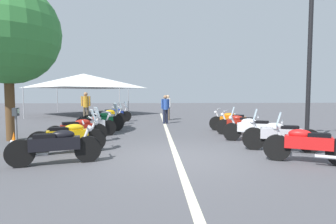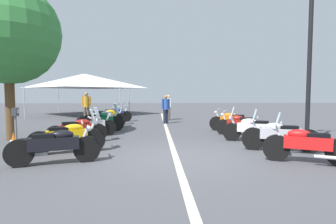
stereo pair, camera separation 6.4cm
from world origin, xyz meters
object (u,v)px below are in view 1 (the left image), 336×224
object	(u,v)px
event_tent	(84,81)
motorcycle_right_row_3	(240,124)
motorcycle_right_row_0	(307,144)
roadside_tree_0	(7,33)
motorcycle_right_row_4	(232,121)
motorcycle_left_row_6	(107,116)
motorcycle_right_row_2	(253,128)
motorcycle_left_row_2	(78,130)
parking_meter	(16,122)
bystander_2	(168,105)
motorcycle_left_row_1	(69,137)
motorcycle_left_row_4	(101,121)
bystander_0	(86,104)
traffic_cone_0	(14,143)
bystander_1	(165,107)
street_lamp_twin_globe	(310,39)
motorcycle_left_row_5	(103,118)
motorcycle_left_row_7	(114,114)
motorcycle_right_row_1	(280,135)
motorcycle_left_row_3	(91,125)

from	to	relation	value
event_tent	motorcycle_right_row_3	bearing A→B (deg)	-140.62
motorcycle_right_row_0	roadside_tree_0	distance (m)	10.04
motorcycle_right_row_0	motorcycle_right_row_4	bearing A→B (deg)	-61.33
motorcycle_left_row_6	motorcycle_right_row_4	world-z (taller)	motorcycle_left_row_6
motorcycle_left_row_6	motorcycle_right_row_2	world-z (taller)	motorcycle_right_row_2
motorcycle_left_row_2	parking_meter	bearing A→B (deg)	-153.53
event_tent	bystander_2	bearing A→B (deg)	-124.80
motorcycle_left_row_1	motorcycle_left_row_4	size ratio (longest dim) A/B	1.01
motorcycle_left_row_4	bystander_2	size ratio (longest dim) A/B	1.26
motorcycle_right_row_2	bystander_0	world-z (taller)	bystander_0
motorcycle_right_row_3	event_tent	size ratio (longest dim) A/B	0.26
parking_meter	traffic_cone_0	xyz separation A→B (m)	(0.21, 0.18, -0.61)
roadside_tree_0	bystander_1	bearing A→B (deg)	-48.48
parking_meter	bystander_1	size ratio (longest dim) A/B	0.82
street_lamp_twin_globe	bystander_0	world-z (taller)	street_lamp_twin_globe
motorcycle_left_row_2	bystander_0	xyz separation A→B (m)	(6.93, 1.45, 0.56)
motorcycle_left_row_1	bystander_0	xyz separation A→B (m)	(8.42, 1.60, 0.56)
bystander_0	motorcycle_left_row_5	bearing A→B (deg)	-159.52
motorcycle_left_row_7	motorcycle_left_row_4	bearing A→B (deg)	-107.32
motorcycle_left_row_7	motorcycle_right_row_3	bearing A→B (deg)	-61.42
motorcycle_left_row_7	roadside_tree_0	world-z (taller)	roadside_tree_0
roadside_tree_0	motorcycle_right_row_1	bearing A→B (deg)	-104.51
roadside_tree_0	motorcycle_right_row_4	bearing A→B (deg)	-77.61
motorcycle_left_row_3	motorcycle_right_row_2	xyz separation A→B (m)	(-1.32, -5.89, 0.01)
motorcycle_right_row_3	street_lamp_twin_globe	xyz separation A→B (m)	(-1.75, -1.71, 3.01)
bystander_0	motorcycle_left_row_6	bearing A→B (deg)	-144.01
motorcycle_left_row_1	parking_meter	distance (m)	1.42
motorcycle_left_row_4	parking_meter	bearing A→B (deg)	-131.39
parking_meter	bystander_1	world-z (taller)	bystander_1
motorcycle_left_row_5	roadside_tree_0	distance (m)	5.33
motorcycle_left_row_1	motorcycle_left_row_6	size ratio (longest dim) A/B	0.97
bystander_1	motorcycle_left_row_2	bearing A→B (deg)	-60.17
motorcycle_left_row_2	motorcycle_left_row_3	distance (m)	1.36
motorcycle_left_row_1	motorcycle_left_row_6	world-z (taller)	motorcycle_left_row_1
parking_meter	traffic_cone_0	bearing A→B (deg)	126.61
motorcycle_right_row_1	bystander_0	distance (m)	11.40
motorcycle_right_row_3	parking_meter	xyz separation A→B (m)	(-3.04, 7.17, 0.45)
motorcycle_left_row_3	motorcycle_right_row_2	size ratio (longest dim) A/B	0.92
motorcycle_right_row_2	bystander_0	bearing A→B (deg)	-22.94
motorcycle_left_row_5	motorcycle_right_row_1	world-z (taller)	motorcycle_right_row_1
motorcycle_left_row_7	street_lamp_twin_globe	bearing A→B (deg)	-61.95
motorcycle_left_row_4	motorcycle_right_row_2	xyz separation A→B (m)	(-2.68, -5.76, -0.01)
motorcycle_right_row_0	bystander_2	world-z (taller)	bystander_2
motorcycle_left_row_7	parking_meter	world-z (taller)	parking_meter
bystander_2	motorcycle_right_row_1	bearing A→B (deg)	-106.65
motorcycle_left_row_4	roadside_tree_0	size ratio (longest dim) A/B	0.36
motorcycle_left_row_5	motorcycle_right_row_4	world-z (taller)	motorcycle_left_row_5
motorcycle_left_row_4	bystander_0	world-z (taller)	bystander_0
motorcycle_left_row_5	motorcycle_left_row_6	bearing A→B (deg)	62.71
traffic_cone_0	motorcycle_left_row_2	bearing A→B (deg)	-44.24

